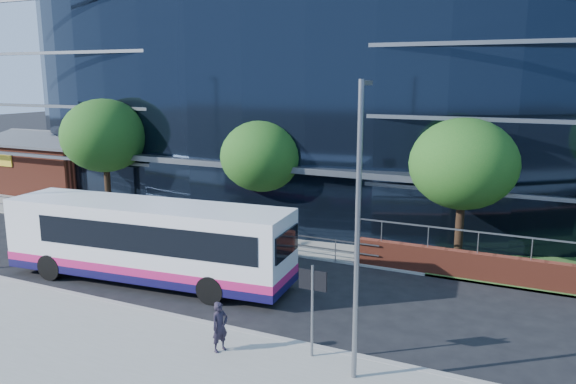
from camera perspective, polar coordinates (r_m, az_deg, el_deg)
The scene contains 16 objects.
ground at distance 20.47m, azimuth -7.70°, elevation -12.10°, with size 200.00×200.00×0.00m, color black.
pavement_near at distance 16.92m, azimuth -17.39°, elevation -17.64°, with size 80.00×8.00×0.15m, color gray.
kerb at distance 19.68m, azimuth -9.33°, elevation -12.90°, with size 80.00×0.25×0.16m, color gray.
yellow_line_outer at distance 19.86m, azimuth -8.98°, elevation -12.89°, with size 80.00×0.08×0.01m, color gold.
yellow_line_inner at distance 19.97m, azimuth -8.74°, elevation -12.73°, with size 80.00×0.08×0.01m, color gold.
far_forecourt at distance 32.30m, azimuth -6.04°, elevation -3.03°, with size 50.00×8.00×0.10m, color gray.
glass_office at distance 39.20m, azimuth 3.92°, elevation 11.34°, with size 44.00×23.10×16.00m.
brick_pavilion at distance 43.98m, azimuth -22.46°, elevation 2.59°, with size 8.60×6.66×4.40m.
guard_railings at distance 30.06m, azimuth -13.32°, elevation -2.88°, with size 24.00×0.05×1.10m.
street_sign at distance 16.37m, azimuth 2.51°, elevation -10.07°, with size 0.85×0.09×2.80m.
tree_far_a at distance 34.11m, azimuth -18.15°, elevation 5.46°, with size 4.95×4.95×6.98m.
tree_far_b at distance 28.73m, azimuth -2.65°, elevation 3.66°, with size 4.29×4.29×6.05m.
tree_far_c at distance 25.12m, azimuth 17.39°, elevation 2.72°, with size 4.62×4.62×6.51m.
streetlight_east at distance 14.63m, azimuth 7.12°, elevation -3.36°, with size 0.15×0.77×8.00m.
city_bus at distance 23.31m, azimuth -13.88°, elevation -4.84°, with size 12.20×3.86×3.25m.
pedestrian at distance 17.25m, azimuth -6.94°, elevation -13.43°, with size 0.56×0.37×1.54m, color black.
Camera 1 is at (10.36, -15.62, 8.21)m, focal length 35.00 mm.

